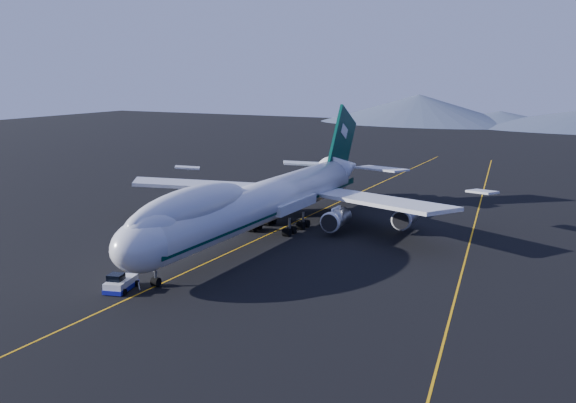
% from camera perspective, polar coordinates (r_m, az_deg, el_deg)
% --- Properties ---
extents(ground, '(500.00, 500.00, 0.00)m').
position_cam_1_polar(ground, '(101.32, -2.26, -3.17)').
color(ground, black).
rests_on(ground, ground).
extents(taxiway_line_main, '(0.25, 220.00, 0.01)m').
position_cam_1_polar(taxiway_line_main, '(101.32, -2.26, -3.17)').
color(taxiway_line_main, '#E39E0D').
rests_on(taxiway_line_main, ground).
extents(taxiway_line_side, '(28.08, 198.09, 0.01)m').
position_cam_1_polar(taxiway_line_side, '(100.39, 15.80, -3.74)').
color(taxiway_line_side, '#E39E0D').
rests_on(taxiway_line_side, ground).
extents(boeing_747, '(59.62, 72.43, 19.37)m').
position_cam_1_polar(boeing_747, '(100.04, -2.27, 0.05)').
color(boeing_747, silver).
rests_on(boeing_747, ground).
extents(pushback_tug, '(3.70, 5.30, 2.11)m').
position_cam_1_polar(pushback_tug, '(79.68, -14.63, -7.15)').
color(pushback_tug, silver).
rests_on(pushback_tug, ground).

